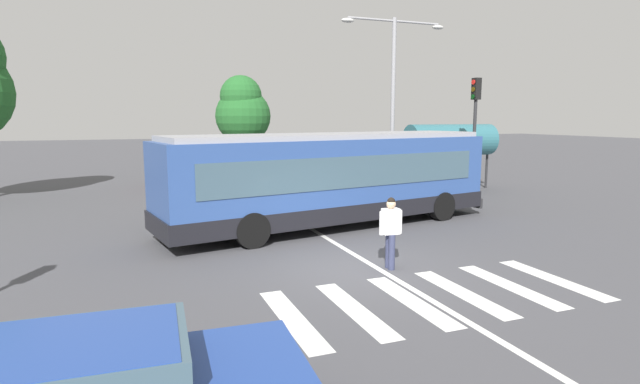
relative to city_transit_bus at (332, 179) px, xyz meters
The scene contains 12 objects.
ground_plane 4.92m from the city_transit_bus, 105.39° to the right, with size 160.00×160.00×0.00m, color #47474C.
city_transit_bus is the anchor object (origin of this frame).
pedestrian_crossing_street 4.90m from the city_transit_bus, 96.26° to the right, with size 0.58×0.32×1.72m.
parked_car_red 12.07m from the city_transit_bus, 107.40° to the left, with size 1.91×4.52×1.35m.
parked_car_charcoal 11.37m from the city_transit_bus, 93.99° to the left, with size 2.03×4.58×1.35m.
parked_car_black 10.93m from the city_transit_bus, 80.57° to the left, with size 1.95×4.54×1.35m.
traffic_light_far_corner 8.28m from the city_transit_bus, 18.87° to the left, with size 0.33×0.32×5.22m.
bus_stop_shelter 10.36m from the city_transit_bus, 33.19° to the left, with size 4.63×1.54×3.25m.
twin_arm_street_lamp 8.70m from the city_transit_bus, 46.74° to the left, with size 5.27×0.32×8.07m.
background_tree_right 16.85m from the city_transit_bus, 87.38° to the left, with size 3.50×3.50×6.21m.
crosswalk_painted_stripes 7.04m from the city_transit_bus, 94.79° to the right, with size 6.56×2.96×0.01m.
lane_center_line 3.06m from the city_transit_bus, 107.67° to the right, with size 0.16×24.00×0.01m, color silver.
Camera 1 is at (-5.01, -10.43, 3.55)m, focal length 28.00 mm.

